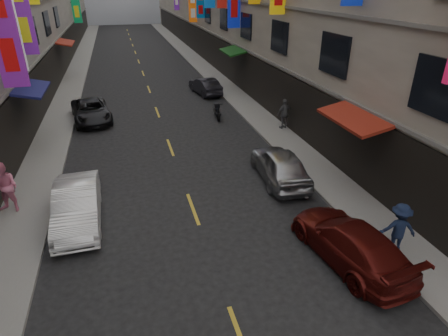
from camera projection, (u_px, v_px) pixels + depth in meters
sidewalk_left at (75, 77)px, 33.24m from camera, size 2.00×90.00×0.12m
sidewalk_right at (206, 69)px, 36.08m from camera, size 2.00×90.00×0.12m
street_awnings at (137, 82)px, 19.24m from camera, size 13.99×35.20×0.41m
lane_markings at (146, 81)px, 32.09m from camera, size 0.12×80.20×0.01m
scooter_far_right at (217, 111)px, 23.11m from camera, size 0.53×1.80×1.14m
car_left_mid at (77, 205)px, 12.91m from camera, size 1.54×4.18×1.37m
car_left_far at (91, 111)px, 22.54m from camera, size 2.71×4.75×1.25m
car_right_near at (350, 242)px, 11.15m from camera, size 2.34×4.59×1.28m
car_right_mid at (280, 165)px, 15.72m from camera, size 1.94×4.25×1.41m
car_right_far at (205, 86)px, 27.99m from camera, size 1.92×3.90×1.23m
pedestrian_lfar at (5, 188)px, 13.21m from camera, size 1.10×0.94×1.91m
pedestrian_rnear at (398, 228)px, 11.25m from camera, size 1.19×0.87×1.66m
pedestrian_rfar at (285, 114)px, 20.97m from camera, size 1.09×0.75×1.71m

